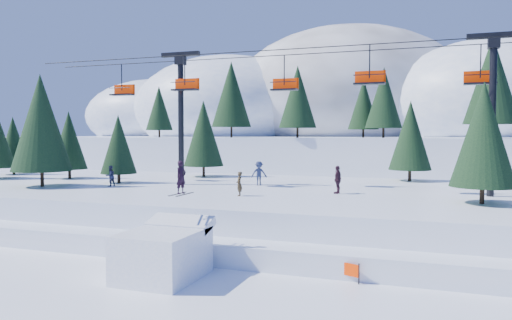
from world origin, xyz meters
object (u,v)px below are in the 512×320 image
(jump_kicker, at_px, (164,252))
(chairlift, at_px, (322,93))
(banner_near, at_px, (332,266))
(banner_far, at_px, (461,278))

(jump_kicker, distance_m, chairlift, 17.73)
(jump_kicker, height_order, banner_near, jump_kicker)
(jump_kicker, xyz_separation_m, chairlift, (3.81, 15.28, 8.15))
(chairlift, bearing_deg, banner_near, -75.60)
(banner_near, xyz_separation_m, banner_far, (5.38, -0.12, 0.00))
(banner_near, distance_m, banner_far, 5.38)
(chairlift, distance_m, banner_near, 15.84)
(jump_kicker, bearing_deg, chairlift, 76.01)
(jump_kicker, xyz_separation_m, banner_far, (12.47, 2.39, -0.64))
(banner_near, bearing_deg, banner_far, -1.28)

